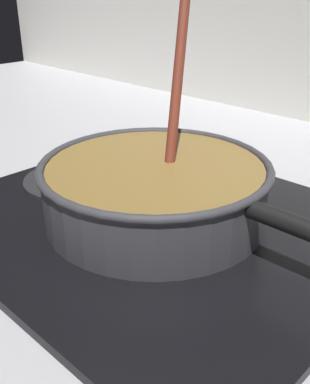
% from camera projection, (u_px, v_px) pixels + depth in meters
% --- Properties ---
extents(hob_plate, '(0.56, 0.48, 0.01)m').
position_uv_depth(hob_plate, '(155.00, 221.00, 0.63)').
color(hob_plate, black).
rests_on(hob_plate, ground).
extents(burner_ring, '(0.17, 0.17, 0.01)m').
position_uv_depth(burner_ring, '(155.00, 215.00, 0.63)').
color(burner_ring, '#592D0C').
rests_on(burner_ring, hob_plate).
extents(spare_burner, '(0.17, 0.17, 0.01)m').
position_uv_depth(spare_burner, '(76.00, 179.00, 0.74)').
color(spare_burner, '#262628').
rests_on(spare_burner, hob_plate).
extents(cooking_pan, '(0.43, 0.31, 0.28)m').
position_uv_depth(cooking_pan, '(156.00, 189.00, 0.61)').
color(cooking_pan, '#38383D').
rests_on(cooking_pan, hob_plate).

